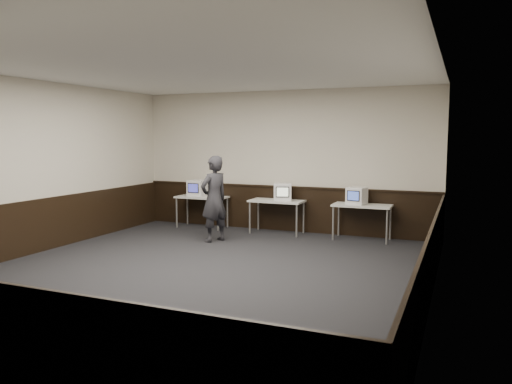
# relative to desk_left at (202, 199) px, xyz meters

# --- Properties ---
(floor) EXTENTS (8.00, 8.00, 0.00)m
(floor) POSITION_rel_desk_left_xyz_m (1.90, -3.60, -0.68)
(floor) COLOR black
(floor) RESTS_ON ground
(ceiling) EXTENTS (8.00, 8.00, 0.00)m
(ceiling) POSITION_rel_desk_left_xyz_m (1.90, -3.60, 2.52)
(ceiling) COLOR white
(ceiling) RESTS_ON back_wall
(back_wall) EXTENTS (7.00, 0.00, 7.00)m
(back_wall) POSITION_rel_desk_left_xyz_m (1.90, 0.40, 0.92)
(back_wall) COLOR beige
(back_wall) RESTS_ON ground
(left_wall) EXTENTS (0.00, 8.00, 8.00)m
(left_wall) POSITION_rel_desk_left_xyz_m (-1.60, -3.60, 0.92)
(left_wall) COLOR beige
(left_wall) RESTS_ON ground
(right_wall) EXTENTS (0.00, 8.00, 8.00)m
(right_wall) POSITION_rel_desk_left_xyz_m (5.40, -3.60, 0.92)
(right_wall) COLOR beige
(right_wall) RESTS_ON ground
(wainscot_back) EXTENTS (6.98, 0.04, 1.00)m
(wainscot_back) POSITION_rel_desk_left_xyz_m (1.90, 0.38, -0.18)
(wainscot_back) COLOR black
(wainscot_back) RESTS_ON back_wall
(wainscot_left) EXTENTS (0.04, 7.98, 1.00)m
(wainscot_left) POSITION_rel_desk_left_xyz_m (-1.58, -3.60, -0.18)
(wainscot_left) COLOR black
(wainscot_left) RESTS_ON left_wall
(wainscot_right) EXTENTS (0.04, 7.98, 1.00)m
(wainscot_right) POSITION_rel_desk_left_xyz_m (5.38, -3.60, -0.18)
(wainscot_right) COLOR black
(wainscot_right) RESTS_ON right_wall
(wainscot_rail) EXTENTS (6.98, 0.06, 0.04)m
(wainscot_rail) POSITION_rel_desk_left_xyz_m (1.90, 0.36, 0.34)
(wainscot_rail) COLOR black
(wainscot_rail) RESTS_ON wainscot_back
(desk_left) EXTENTS (1.20, 0.60, 0.75)m
(desk_left) POSITION_rel_desk_left_xyz_m (0.00, 0.00, 0.00)
(desk_left) COLOR silver
(desk_left) RESTS_ON ground
(desk_center) EXTENTS (1.20, 0.60, 0.75)m
(desk_center) POSITION_rel_desk_left_xyz_m (1.90, 0.00, 0.00)
(desk_center) COLOR silver
(desk_center) RESTS_ON ground
(desk_right) EXTENTS (1.20, 0.60, 0.75)m
(desk_right) POSITION_rel_desk_left_xyz_m (3.80, 0.00, 0.00)
(desk_right) COLOR silver
(desk_right) RESTS_ON ground
(emac_left) EXTENTS (0.39, 0.42, 0.38)m
(emac_left) POSITION_rel_desk_left_xyz_m (-0.12, 0.00, 0.26)
(emac_left) COLOR white
(emac_left) RESTS_ON desk_left
(emac_center) EXTENTS (0.49, 0.50, 0.38)m
(emac_center) POSITION_rel_desk_left_xyz_m (2.04, -0.01, 0.26)
(emac_center) COLOR white
(emac_center) RESTS_ON desk_center
(emac_right) EXTENTS (0.42, 0.44, 0.36)m
(emac_right) POSITION_rel_desk_left_xyz_m (3.69, -0.03, 0.25)
(emac_right) COLOR white
(emac_right) RESTS_ON desk_right
(person) EXTENTS (0.65, 0.76, 1.77)m
(person) POSITION_rel_desk_left_xyz_m (1.01, -1.32, 0.21)
(person) COLOR #26252B
(person) RESTS_ON ground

